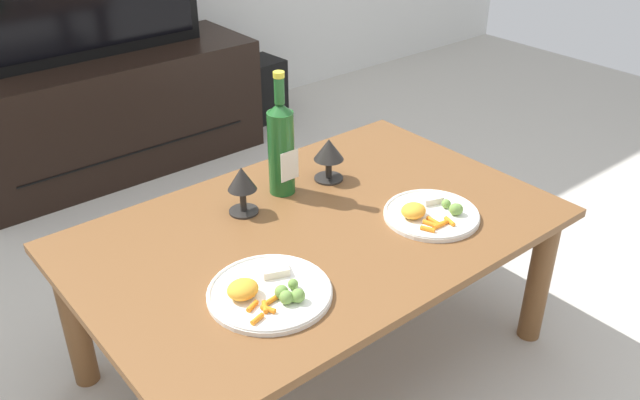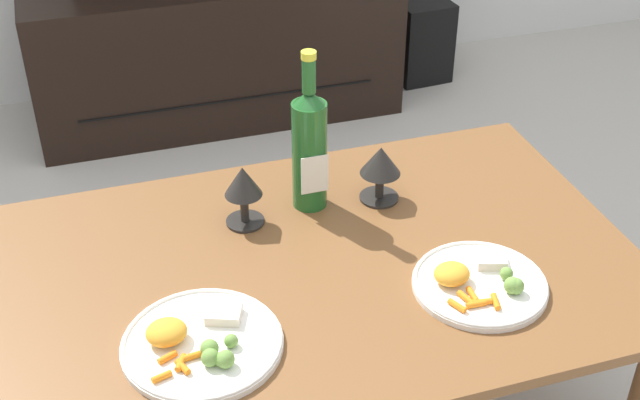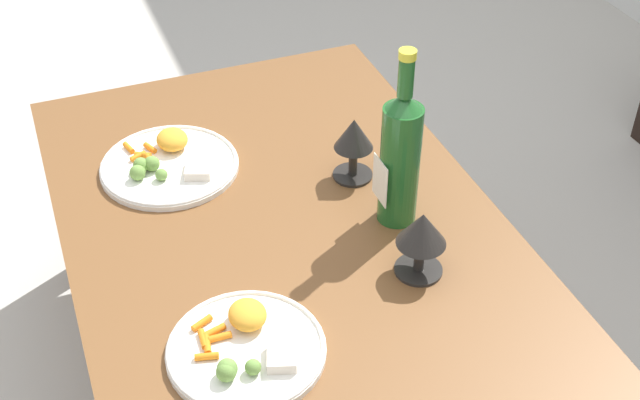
{
  "view_description": "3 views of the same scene",
  "coord_description": "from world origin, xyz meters",
  "px_view_note": "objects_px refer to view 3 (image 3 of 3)",
  "views": [
    {
      "loc": [
        -0.97,
        -1.2,
        1.44
      ],
      "look_at": [
        0.03,
        0.02,
        0.53
      ],
      "focal_mm": 37.52,
      "sensor_mm": 36.0,
      "label": 1
    },
    {
      "loc": [
        -0.41,
        -1.3,
        1.55
      ],
      "look_at": [
        0.03,
        0.09,
        0.57
      ],
      "focal_mm": 47.61,
      "sensor_mm": 36.0,
      "label": 2
    },
    {
      "loc": [
        1.2,
        -0.39,
        1.55
      ],
      "look_at": [
        0.03,
        0.06,
        0.55
      ],
      "focal_mm": 47.71,
      "sensor_mm": 36.0,
      "label": 3
    }
  ],
  "objects_px": {
    "goblet_left": "(354,138)",
    "dining_table": "(287,256)",
    "goblet_right": "(422,233)",
    "dinner_plate_right": "(246,347)",
    "wine_bottle": "(400,155)",
    "dinner_plate_left": "(169,163)"
  },
  "relations": [
    {
      "from": "goblet_left",
      "to": "dining_table",
      "type": "bearing_deg",
      "value": -58.89
    },
    {
      "from": "dining_table",
      "to": "goblet_right",
      "type": "bearing_deg",
      "value": 43.21
    },
    {
      "from": "dinner_plate_right",
      "to": "goblet_left",
      "type": "bearing_deg",
      "value": 137.58
    },
    {
      "from": "goblet_right",
      "to": "dinner_plate_right",
      "type": "distance_m",
      "value": 0.37
    },
    {
      "from": "wine_bottle",
      "to": "dinner_plate_left",
      "type": "distance_m",
      "value": 0.52
    },
    {
      "from": "wine_bottle",
      "to": "dinner_plate_right",
      "type": "bearing_deg",
      "value": -58.81
    },
    {
      "from": "goblet_left",
      "to": "wine_bottle",
      "type": "bearing_deg",
      "value": 10.06
    },
    {
      "from": "dinner_plate_left",
      "to": "wine_bottle",
      "type": "bearing_deg",
      "value": 49.81
    },
    {
      "from": "dining_table",
      "to": "goblet_right",
      "type": "distance_m",
      "value": 0.32
    },
    {
      "from": "goblet_left",
      "to": "dinner_plate_right",
      "type": "distance_m",
      "value": 0.53
    },
    {
      "from": "dining_table",
      "to": "wine_bottle",
      "type": "distance_m",
      "value": 0.31
    },
    {
      "from": "goblet_left",
      "to": "dinner_plate_right",
      "type": "relative_size",
      "value": 0.53
    },
    {
      "from": "goblet_left",
      "to": "goblet_right",
      "type": "height_order",
      "value": "goblet_left"
    },
    {
      "from": "dining_table",
      "to": "dinner_plate_left",
      "type": "xyz_separation_m",
      "value": [
        -0.28,
        -0.17,
        0.08
      ]
    },
    {
      "from": "dining_table",
      "to": "goblet_right",
      "type": "xyz_separation_m",
      "value": [
        0.2,
        0.19,
        0.16
      ]
    },
    {
      "from": "goblet_left",
      "to": "dinner_plate_left",
      "type": "bearing_deg",
      "value": -115.19
    },
    {
      "from": "wine_bottle",
      "to": "goblet_right",
      "type": "bearing_deg",
      "value": -10.06
    },
    {
      "from": "dining_table",
      "to": "dinner_plate_left",
      "type": "bearing_deg",
      "value": -149.1
    },
    {
      "from": "goblet_right",
      "to": "dinner_plate_left",
      "type": "distance_m",
      "value": 0.6
    },
    {
      "from": "dinner_plate_right",
      "to": "dining_table",
      "type": "bearing_deg",
      "value": 148.73
    },
    {
      "from": "wine_bottle",
      "to": "goblet_left",
      "type": "xyz_separation_m",
      "value": [
        -0.16,
        -0.03,
        -0.06
      ]
    },
    {
      "from": "dining_table",
      "to": "goblet_right",
      "type": "relative_size",
      "value": 9.69
    }
  ]
}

